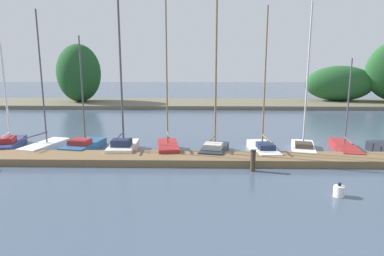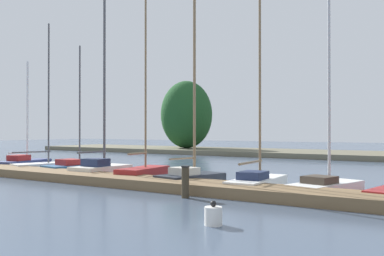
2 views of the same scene
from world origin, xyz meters
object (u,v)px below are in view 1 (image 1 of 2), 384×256
Objects in this scene: sailboat_0 at (10,142)px; channel_buoy_0 at (339,191)px; sailboat_1 at (46,144)px; sailboat_3 at (123,145)px; sailboat_8 at (345,147)px; mooring_piling_1 at (253,160)px; sailboat_6 at (263,147)px; sailboat_4 at (168,146)px; sailboat_2 at (84,144)px; sailboat_5 at (215,146)px; sailboat_7 at (303,145)px.

channel_buoy_0 is at bearing -125.75° from sailboat_0.
sailboat_0 is at bearing 157.38° from channel_buoy_0.
sailboat_1 is at bearing -111.54° from sailboat_0.
sailboat_3 reaches higher than sailboat_8.
sailboat_8 is 6.69m from mooring_piling_1.
sailboat_6 reaches higher than mooring_piling_1.
sailboat_0 is 9.22m from sailboat_4.
sailboat_5 is (7.34, -0.82, 0.14)m from sailboat_2.
sailboat_1 is 1.50× the size of sailboat_8.
sailboat_2 is 7.39m from sailboat_5.
sailboat_6 is (14.36, -0.75, -0.01)m from sailboat_0.
sailboat_0 is 6.00× the size of mooring_piling_1.
sailboat_4 is 5.18m from sailboat_6.
sailboat_5 is at bearing 91.95° from sailboat_6.
sailboat_2 is 4.84m from sailboat_4.
sailboat_7 is at bearing 46.26° from mooring_piling_1.
sailboat_7 is (9.91, 0.50, -0.10)m from sailboat_3.
sailboat_8 is at bearing -103.89° from sailboat_0.
sailboat_5 reaches higher than mooring_piling_1.
sailboat_8 is (9.81, 0.55, -0.16)m from sailboat_4.
sailboat_0 is at bearing 95.87° from sailboat_1.
sailboat_1 is (2.26, -0.33, -0.04)m from sailboat_0.
sailboat_6 is at bearing -72.30° from sailboat_5.
sailboat_3 is at bearing -82.10° from sailboat_1.
sailboat_5 is (2.54, -0.22, 0.04)m from sailboat_4.
sailboat_2 is at bearing 73.09° from sailboat_3.
sailboat_0 is 17.40m from channel_buoy_0.
sailboat_3 is 2.43m from sailboat_4.
sailboat_5 is at bearing -79.85° from sailboat_1.
channel_buoy_0 is (13.80, -6.36, -0.12)m from sailboat_1.
sailboat_3 is (2.37, -0.64, 0.17)m from sailboat_2.
sailboat_2 is at bearing 150.92° from channel_buoy_0.
sailboat_2 is (2.13, 0.14, -0.03)m from sailboat_1.
channel_buoy_0 is at bearing -46.57° from mooring_piling_1.
sailboat_4 is 9.82m from sailboat_8.
sailboat_6 reaches higher than sailboat_2.
sailboat_7 is 8.06× the size of mooring_piling_1.
sailboat_1 is at bearing 99.71° from sailboat_8.
sailboat_3 is 7.61m from sailboat_6.
sailboat_4 is at bearing -108.11° from sailboat_0.
sailboat_5 is at bearing -86.33° from sailboat_2.
sailboat_2 is 0.81× the size of sailboat_6.
sailboat_5 reaches higher than sailboat_0.
sailboat_2 is at bearing -72.07° from sailboat_1.
sailboat_8 is 5.14× the size of mooring_piling_1.
channel_buoy_0 is (-2.93, -6.44, -0.03)m from sailboat_8.
mooring_piling_1 is 1.83× the size of channel_buoy_0.
sailboat_6 is at bearing 114.06° from sailboat_7.
sailboat_4 reaches higher than sailboat_1.
mooring_piling_1 is (-5.66, -3.56, 0.26)m from sailboat_8.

